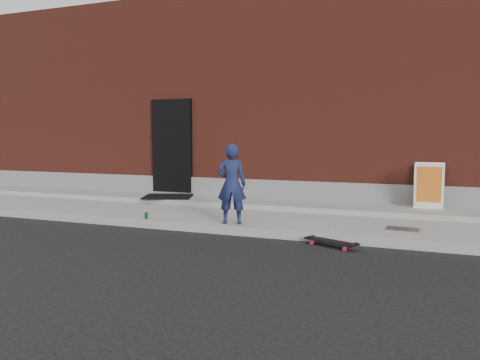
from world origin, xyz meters
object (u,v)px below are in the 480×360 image
at_px(skateboard, 331,242).
at_px(pizza_sign, 429,185).
at_px(child, 232,184).
at_px(soda_can, 146,216).

bearing_deg(skateboard, pizza_sign, 63.68).
bearing_deg(child, soda_can, -10.34).
bearing_deg(skateboard, child, 165.88).
height_order(child, pizza_sign, child).
distance_m(skateboard, pizza_sign, 3.18).
distance_m(child, pizza_sign, 3.95).
bearing_deg(pizza_sign, soda_can, -152.45).
xyz_separation_m(skateboard, soda_can, (-3.39, 0.31, 0.13)).
bearing_deg(soda_can, skateboard, -5.20).
bearing_deg(child, skateboard, 150.57).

